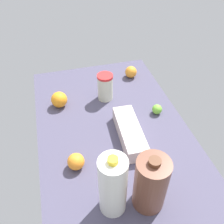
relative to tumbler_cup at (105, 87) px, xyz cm
name	(u,v)px	position (x,y,z in cm)	size (l,w,h in cm)	color
countertop	(112,128)	(23.71, -2.30, -9.52)	(120.00, 76.00, 3.00)	#47435A
tumbler_cup	(105,87)	(0.00, 0.00, 0.00)	(8.97, 8.97, 15.96)	beige
milk_jug	(113,186)	(65.87, -13.20, 6.08)	(10.22, 10.22, 29.76)	white
egg_carton	(130,132)	(33.52, 3.99, -4.32)	(31.40, 10.06, 7.40)	beige
chocolate_milk_jug	(151,184)	(67.47, 0.64, 4.35)	(12.40, 12.40, 26.30)	brown
orange_loose	(59,100)	(0.21, -26.56, -3.56)	(8.92, 8.92, 8.92)	orange
orange_near_front	(76,162)	(44.14, -23.97, -4.25)	(7.53, 7.53, 7.53)	orange
lime_by_jug	(157,109)	(20.06, 24.03, -5.33)	(5.39, 5.39, 5.39)	#6FBB37
orange_far_back	(131,72)	(-17.20, 21.23, -4.27)	(7.50, 7.50, 7.50)	orange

